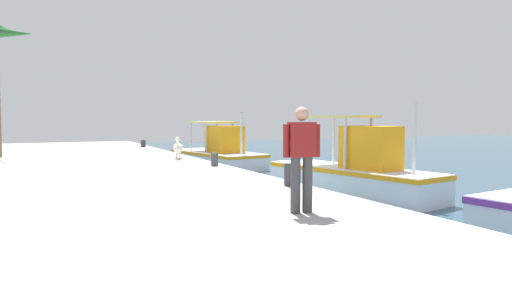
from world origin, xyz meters
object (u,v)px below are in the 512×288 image
mooring_bollard_second (215,160)px  mooring_bollard_third (289,175)px  fishing_boat_second (354,173)px  fishing_boat_nearest (218,154)px  mooring_bollard_nearest (143,144)px  pelican (178,148)px  fisherman_standing (302,155)px

mooring_bollard_second → mooring_bollard_third: size_ratio=0.82×
fishing_boat_second → fishing_boat_nearest: bearing=-174.9°
fishing_boat_nearest → mooring_bollard_second: fishing_boat_nearest is taller
fishing_boat_second → mooring_bollard_second: size_ratio=14.57×
mooring_bollard_nearest → mooring_bollard_third: (15.09, 0.00, 0.07)m
pelican → mooring_bollard_nearest: pelican is taller
fisherman_standing → mooring_bollard_third: (-2.65, 1.27, -0.68)m
fishing_boat_nearest → fishing_boat_second: size_ratio=0.99×
mooring_bollard_third → mooring_bollard_nearest: bearing=180.0°
pelican → mooring_bollard_nearest: size_ratio=2.71×
fisherman_standing → mooring_bollard_nearest: bearing=175.9°
fishing_boat_second → mooring_bollard_second: (-2.45, -3.52, 0.33)m
fishing_boat_nearest → fishing_boat_second: fishing_boat_second is taller
pelican → fisherman_standing: 10.47m
mooring_bollard_second → mooring_bollard_third: mooring_bollard_third is taller
pelican → mooring_bollard_third: bearing=2.1°
fisherman_standing → mooring_bollard_nearest: (-17.74, 1.27, -0.76)m
mooring_bollard_second → fishing_boat_second: bearing=55.2°
pelican → mooring_bollard_third: 7.76m
fishing_boat_nearest → mooring_bollard_second: 7.25m
fishing_boat_nearest → mooring_bollard_nearest: (-3.70, -2.70, 0.36)m
pelican → fishing_boat_nearest: bearing=140.6°
fishing_boat_nearest → mooring_bollard_second: size_ratio=14.36×
mooring_bollard_third → fisherman_standing: bearing=-25.6°
mooring_bollard_nearest → mooring_bollard_third: mooring_bollard_third is taller
fishing_boat_second → mooring_bollard_second: bearing=-124.8°
fishing_boat_second → fisherman_standing: bearing=-44.4°
mooring_bollard_nearest → mooring_bollard_second: size_ratio=0.86×
mooring_bollard_nearest → mooring_bollard_second: (10.41, 0.00, 0.03)m
mooring_bollard_nearest → mooring_bollard_second: bearing=0.0°
fisherman_standing → pelican: bearing=174.6°
fishing_boat_nearest → fishing_boat_second: bearing=5.1°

